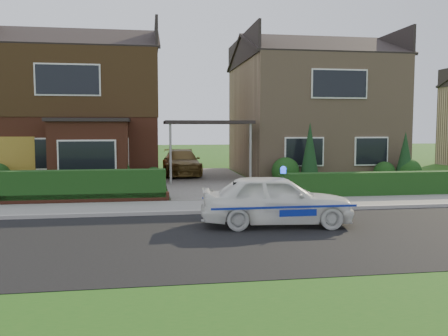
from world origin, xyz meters
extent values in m
plane|color=#1A4F15|center=(0.00, 0.00, 0.00)|extent=(120.00, 120.00, 0.00)
cube|color=black|center=(0.00, 0.00, 0.00)|extent=(60.00, 6.00, 0.02)
cube|color=#9E9993|center=(0.00, 3.05, 0.06)|extent=(60.00, 0.16, 0.12)
cube|color=slate|center=(0.00, 4.10, 0.05)|extent=(60.00, 2.00, 0.10)
cube|color=#1A4F15|center=(0.00, -5.00, 0.00)|extent=(60.00, 4.00, 0.01)
cube|color=#666059|center=(0.00, 11.00, 0.06)|extent=(3.80, 12.00, 0.12)
cube|color=brown|center=(-5.80, 14.00, 2.90)|extent=(7.20, 8.00, 5.80)
cube|color=white|center=(-7.38, 9.98, 1.40)|extent=(1.80, 0.08, 1.30)
cube|color=white|center=(-4.22, 9.98, 1.40)|extent=(1.60, 0.08, 1.30)
cube|color=white|center=(-5.80, 9.98, 4.40)|extent=(2.60, 0.08, 1.30)
cube|color=black|center=(-5.80, 14.00, 4.35)|extent=(7.26, 8.06, 2.90)
cube|color=brown|center=(-4.94, 9.30, 1.35)|extent=(3.00, 1.40, 2.70)
cube|color=black|center=(-4.94, 9.30, 2.77)|extent=(3.20, 1.60, 0.14)
cube|color=#9A7B5E|center=(5.80, 14.00, 2.90)|extent=(7.20, 8.00, 5.80)
cube|color=white|center=(4.22, 9.98, 1.40)|extent=(1.80, 0.08, 1.30)
cube|color=white|center=(7.38, 9.98, 1.40)|extent=(1.60, 0.08, 1.30)
cube|color=white|center=(5.80, 9.98, 4.40)|extent=(2.60, 0.08, 1.30)
cube|color=black|center=(0.00, 11.00, 2.70)|extent=(3.80, 3.00, 0.14)
cylinder|color=gray|center=(-1.70, 9.60, 1.35)|extent=(0.10, 0.10, 2.70)
cylinder|color=gray|center=(1.70, 9.60, 1.35)|extent=(0.10, 0.10, 2.70)
cube|color=olive|center=(-8.25, 9.96, 1.05)|extent=(2.20, 0.10, 2.10)
cube|color=brown|center=(-5.80, 5.30, 0.18)|extent=(7.70, 0.25, 0.36)
cube|color=black|center=(-5.80, 5.45, 0.00)|extent=(7.50, 0.55, 0.90)
cube|color=black|center=(5.80, 5.35, 0.00)|extent=(7.50, 0.55, 0.80)
sphere|color=black|center=(-4.00, 9.30, 0.66)|extent=(1.32, 1.32, 1.32)
sphere|color=black|center=(-2.40, 9.60, 0.42)|extent=(0.84, 0.84, 0.84)
sphere|color=black|center=(3.20, 9.40, 0.60)|extent=(1.20, 1.20, 1.20)
sphere|color=black|center=(7.80, 9.50, 0.48)|extent=(0.96, 0.96, 0.96)
sphere|color=black|center=(8.80, 9.20, 0.54)|extent=(1.08, 1.08, 1.08)
cone|color=black|center=(4.20, 9.20, 1.30)|extent=(0.90, 0.90, 2.60)
cone|color=black|center=(8.60, 9.20, 1.10)|extent=(0.90, 0.90, 2.20)
imported|color=white|center=(0.55, 1.20, 0.64)|extent=(1.88, 3.90, 1.28)
sphere|color=#193FF2|center=(0.74, 1.20, 1.36)|extent=(0.17, 0.17, 0.17)
cube|color=navy|center=(0.55, 0.44, 0.59)|extent=(3.47, 0.02, 0.05)
cube|color=navy|center=(0.55, 1.96, 0.59)|extent=(3.47, 0.02, 0.05)
ellipsoid|color=black|center=(-0.50, 1.10, 0.91)|extent=(0.22, 0.17, 0.21)
sphere|color=white|center=(-0.49, 1.04, 0.90)|extent=(0.11, 0.11, 0.11)
sphere|color=black|center=(-0.48, 1.08, 1.05)|extent=(0.13, 0.13, 0.13)
cone|color=black|center=(-0.53, 1.09, 1.11)|extent=(0.04, 0.04, 0.05)
cone|color=black|center=(-0.44, 1.09, 1.11)|extent=(0.04, 0.04, 0.05)
imported|color=brown|center=(-1.00, 13.34, 0.74)|extent=(1.81, 4.31, 1.24)
imported|color=gray|center=(-7.45, 7.01, 0.39)|extent=(0.48, 0.40, 0.78)
imported|color=gray|center=(-4.14, 8.70, 0.42)|extent=(0.58, 0.54, 0.85)
imported|color=gray|center=(-5.26, 8.92, 0.35)|extent=(0.54, 0.54, 0.70)
camera|label=1|loc=(-2.57, -10.18, 2.44)|focal=38.00mm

